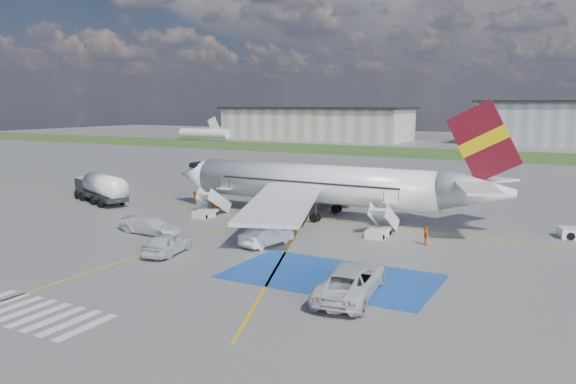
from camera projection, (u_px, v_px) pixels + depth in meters
name	position (u px, v px, depth m)	size (l,w,h in m)	color
ground	(239.00, 246.00, 45.79)	(400.00, 400.00, 0.00)	#60605E
grass_strip	(467.00, 155.00, 128.41)	(400.00, 30.00, 0.01)	#2D4C1E
taxiway_line_main	(304.00, 219.00, 56.23)	(120.00, 0.20, 0.01)	gold
taxiway_line_cross	(101.00, 268.00, 39.43)	(0.20, 60.00, 0.01)	gold
taxiway_line_diag	(304.00, 219.00, 56.23)	(0.20, 60.00, 0.01)	gold
staging_box	(331.00, 276.00, 37.62)	(14.00, 8.00, 0.01)	#1A479F
crosswalk	(32.00, 313.00, 30.98)	(9.00, 4.00, 0.01)	silver
terminal_west	(316.00, 124.00, 183.85)	(60.00, 22.00, 10.00)	gray
terminal_centre	(572.00, 124.00, 152.90)	(48.00, 18.00, 12.00)	gray
airliner	(327.00, 184.00, 56.73)	(36.81, 32.95, 11.92)	silver
airstairs_fwd	(208.00, 210.00, 57.71)	(1.90, 5.20, 3.60)	silver
airstairs_aft	(379.00, 229.00, 49.05)	(1.90, 5.20, 3.60)	silver
fuel_tanker	(101.00, 191.00, 65.40)	(10.31, 6.28, 3.44)	black
gpu_cart	(205.00, 205.00, 60.21)	(2.02, 1.63, 1.46)	silver
car_silver_a	(168.00, 243.00, 43.03)	(2.02, 5.02, 1.71)	silver
car_silver_b	(267.00, 235.00, 45.77)	(1.75, 5.00, 1.65)	silver
van_white_a	(351.00, 276.00, 33.75)	(3.00, 6.50, 2.44)	silver
van_white_b	(151.00, 223.00, 49.72)	(2.11, 5.18, 2.03)	silver
crew_fwd	(214.00, 206.00, 59.03)	(0.58, 0.38, 1.59)	#FF620D
crew_nose	(194.00, 198.00, 64.47)	(0.74, 0.58, 1.53)	orange
crew_aft	(426.00, 236.00, 45.82)	(0.90, 0.38, 1.54)	orange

